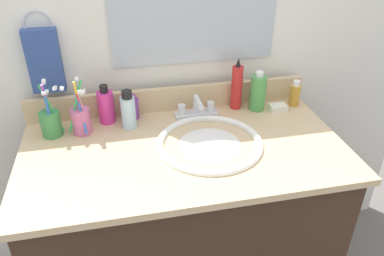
{
  "coord_description": "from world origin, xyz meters",
  "views": [
    {
      "loc": [
        -0.19,
        -1.01,
        1.45
      ],
      "look_at": [
        0.03,
        0.0,
        0.83
      ],
      "focal_mm": 35.58,
      "sensor_mm": 36.0,
      "label": 1
    }
  ],
  "objects_px": {
    "bottle_soap_pink": "(106,106)",
    "bottle_oil_amber": "(295,94)",
    "cup_pink": "(81,118)",
    "faucet": "(197,109)",
    "hand_towel": "(44,61)",
    "bottle_toner_green": "(258,92)",
    "cup_green": "(51,122)",
    "bottle_spray_red": "(237,87)",
    "bottle_gel_clear": "(128,111)",
    "bottle_cream_purple": "(131,108)",
    "soap_bar": "(278,108)"
  },
  "relations": [
    {
      "from": "hand_towel",
      "to": "bottle_toner_green",
      "type": "relative_size",
      "value": 1.44
    },
    {
      "from": "bottle_soap_pink",
      "to": "bottle_oil_amber",
      "type": "height_order",
      "value": "bottle_soap_pink"
    },
    {
      "from": "faucet",
      "to": "bottle_toner_green",
      "type": "bearing_deg",
      "value": 1.37
    },
    {
      "from": "soap_bar",
      "to": "bottle_soap_pink",
      "type": "bearing_deg",
      "value": 175.53
    },
    {
      "from": "hand_towel",
      "to": "bottle_soap_pink",
      "type": "xyz_separation_m",
      "value": [
        0.19,
        -0.07,
        -0.16
      ]
    },
    {
      "from": "bottle_cream_purple",
      "to": "bottle_gel_clear",
      "type": "height_order",
      "value": "bottle_gel_clear"
    },
    {
      "from": "bottle_gel_clear",
      "to": "hand_towel",
      "type": "bearing_deg",
      "value": 154.84
    },
    {
      "from": "bottle_oil_amber",
      "to": "bottle_spray_red",
      "type": "bearing_deg",
      "value": 173.45
    },
    {
      "from": "hand_towel",
      "to": "faucet",
      "type": "bearing_deg",
      "value": -10.47
    },
    {
      "from": "bottle_toner_green",
      "to": "soap_bar",
      "type": "bearing_deg",
      "value": -21.12
    },
    {
      "from": "bottle_toner_green",
      "to": "soap_bar",
      "type": "xyz_separation_m",
      "value": [
        0.07,
        -0.03,
        -0.06
      ]
    },
    {
      "from": "bottle_spray_red",
      "to": "bottle_soap_pink",
      "type": "bearing_deg",
      "value": -179.13
    },
    {
      "from": "soap_bar",
      "to": "cup_green",
      "type": "bearing_deg",
      "value": -179.69
    },
    {
      "from": "bottle_oil_amber",
      "to": "soap_bar",
      "type": "height_order",
      "value": "bottle_oil_amber"
    },
    {
      "from": "bottle_soap_pink",
      "to": "cup_green",
      "type": "distance_m",
      "value": 0.19
    },
    {
      "from": "bottle_gel_clear",
      "to": "cup_green",
      "type": "bearing_deg",
      "value": 179.81
    },
    {
      "from": "bottle_toner_green",
      "to": "cup_pink",
      "type": "xyz_separation_m",
      "value": [
        -0.64,
        -0.04,
        -0.01
      ]
    },
    {
      "from": "bottle_gel_clear",
      "to": "bottle_soap_pink",
      "type": "bearing_deg",
      "value": 143.87
    },
    {
      "from": "bottle_spray_red",
      "to": "soap_bar",
      "type": "distance_m",
      "value": 0.18
    },
    {
      "from": "bottle_toner_green",
      "to": "bottle_soap_pink",
      "type": "height_order",
      "value": "bottle_toner_green"
    },
    {
      "from": "bottle_oil_amber",
      "to": "bottle_cream_purple",
      "type": "bearing_deg",
      "value": 177.35
    },
    {
      "from": "faucet",
      "to": "hand_towel",
      "type": "bearing_deg",
      "value": 169.53
    },
    {
      "from": "bottle_gel_clear",
      "to": "cup_pink",
      "type": "distance_m",
      "value": 0.16
    },
    {
      "from": "hand_towel",
      "to": "bottle_oil_amber",
      "type": "relative_size",
      "value": 2.15
    },
    {
      "from": "bottle_spray_red",
      "to": "cup_green",
      "type": "xyz_separation_m",
      "value": [
        -0.67,
        -0.06,
        -0.04
      ]
    },
    {
      "from": "bottle_cream_purple",
      "to": "bottle_spray_red",
      "type": "relative_size",
      "value": 0.45
    },
    {
      "from": "soap_bar",
      "to": "cup_pink",
      "type": "bearing_deg",
      "value": -179.21
    },
    {
      "from": "bottle_cream_purple",
      "to": "cup_green",
      "type": "xyz_separation_m",
      "value": [
        -0.27,
        -0.06,
        0.01
      ]
    },
    {
      "from": "bottle_toner_green",
      "to": "cup_green",
      "type": "xyz_separation_m",
      "value": [
        -0.74,
        -0.03,
        -0.02
      ]
    },
    {
      "from": "bottle_soap_pink",
      "to": "bottle_gel_clear",
      "type": "relative_size",
      "value": 1.02
    },
    {
      "from": "bottle_spray_red",
      "to": "cup_pink",
      "type": "height_order",
      "value": "bottle_spray_red"
    },
    {
      "from": "faucet",
      "to": "soap_bar",
      "type": "bearing_deg",
      "value": -4.25
    },
    {
      "from": "bottle_oil_amber",
      "to": "cup_green",
      "type": "distance_m",
      "value": 0.9
    },
    {
      "from": "bottle_oil_amber",
      "to": "hand_towel",
      "type": "bearing_deg",
      "value": 174.51
    },
    {
      "from": "bottle_spray_red",
      "to": "cup_green",
      "type": "distance_m",
      "value": 0.67
    },
    {
      "from": "bottle_toner_green",
      "to": "bottle_gel_clear",
      "type": "bearing_deg",
      "value": -175.99
    },
    {
      "from": "bottle_oil_amber",
      "to": "cup_pink",
      "type": "distance_m",
      "value": 0.8
    },
    {
      "from": "bottle_toner_green",
      "to": "bottle_cream_purple",
      "type": "height_order",
      "value": "bottle_toner_green"
    },
    {
      "from": "faucet",
      "to": "cup_green",
      "type": "distance_m",
      "value": 0.51
    },
    {
      "from": "bottle_cream_purple",
      "to": "cup_pink",
      "type": "height_order",
      "value": "cup_pink"
    },
    {
      "from": "bottle_spray_red",
      "to": "hand_towel",
      "type": "bearing_deg",
      "value": 174.88
    },
    {
      "from": "bottle_toner_green",
      "to": "soap_bar",
      "type": "distance_m",
      "value": 0.1
    },
    {
      "from": "hand_towel",
      "to": "cup_green",
      "type": "distance_m",
      "value": 0.21
    },
    {
      "from": "bottle_oil_amber",
      "to": "bottle_gel_clear",
      "type": "bearing_deg",
      "value": -176.78
    },
    {
      "from": "bottle_cream_purple",
      "to": "bottle_gel_clear",
      "type": "relative_size",
      "value": 0.65
    },
    {
      "from": "cup_green",
      "to": "bottle_gel_clear",
      "type": "bearing_deg",
      "value": -0.19
    },
    {
      "from": "bottle_toner_green",
      "to": "cup_green",
      "type": "height_order",
      "value": "cup_green"
    },
    {
      "from": "hand_towel",
      "to": "bottle_spray_red",
      "type": "bearing_deg",
      "value": -5.12
    },
    {
      "from": "faucet",
      "to": "bottle_soap_pink",
      "type": "bearing_deg",
      "value": 175.32
    },
    {
      "from": "faucet",
      "to": "cup_pink",
      "type": "relative_size",
      "value": 0.82
    }
  ]
}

